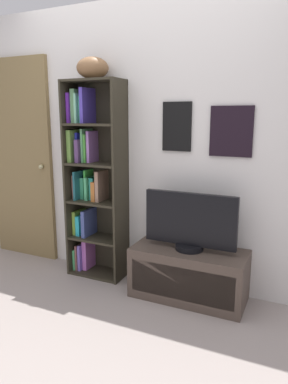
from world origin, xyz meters
name	(u,v)px	position (x,y,z in m)	size (l,w,h in m)	color
ground	(74,347)	(0.00, 0.00, -0.02)	(5.20, 5.20, 0.04)	gray
back_wall	(147,146)	(0.00, 1.13, 1.19)	(4.80, 0.08, 2.38)	silver
bookshelf	(92,180)	(-0.48, 1.00, 0.88)	(0.52, 0.27, 1.74)	#2D281D
football	(93,68)	(-0.42, 0.97, 1.83)	(0.27, 0.18, 0.18)	brown
tv_stand	(189,274)	(0.48, 0.89, 0.20)	(0.90, 0.40, 0.41)	#473A31
television	(190,222)	(0.48, 0.90, 0.63)	(0.73, 0.22, 0.46)	black
door	(21,161)	(-1.37, 1.08, 1.00)	(0.75, 0.09, 1.99)	olive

